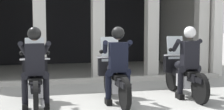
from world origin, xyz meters
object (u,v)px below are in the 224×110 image
(motorcycle_left, at_px, (35,81))
(police_officer_left, at_px, (35,61))
(motorcycle_right, at_px, (183,74))
(police_officer_right, at_px, (189,56))
(police_officer_center, at_px, (118,59))
(motorcycle_center, at_px, (115,78))

(motorcycle_left, relative_size, police_officer_left, 1.29)
(police_officer_left, xyz_separation_m, motorcycle_right, (3.28, 0.45, -0.44))
(motorcycle_left, bearing_deg, motorcycle_right, 1.89)
(motorcycle_left, distance_m, police_officer_right, 3.31)
(motorcycle_right, bearing_deg, motorcycle_left, -173.60)
(motorcycle_right, bearing_deg, police_officer_center, -162.16)
(motorcycle_center, height_order, police_officer_right, police_officer_right)
(police_officer_center, bearing_deg, motorcycle_left, 169.10)
(motorcycle_right, height_order, police_officer_right, police_officer_right)
(motorcycle_center, distance_m, police_officer_center, 0.52)
(motorcycle_left, xyz_separation_m, motorcycle_center, (1.64, 0.03, 0.00))
(police_officer_right, bearing_deg, motorcycle_left, -178.56)
(motorcycle_left, height_order, police_officer_right, police_officer_right)
(motorcycle_left, distance_m, police_officer_left, 0.52)
(motorcycle_center, relative_size, motorcycle_right, 1.00)
(motorcycle_right, distance_m, police_officer_right, 0.52)
(motorcycle_left, height_order, police_officer_left, police_officer_left)
(police_officer_center, bearing_deg, motorcycle_right, 12.23)
(police_officer_center, distance_m, police_officer_right, 1.64)
(police_officer_right, bearing_deg, police_officer_center, -171.77)
(motorcycle_left, bearing_deg, police_officer_center, -9.81)
(police_officer_center, height_order, motorcycle_right, police_officer_center)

